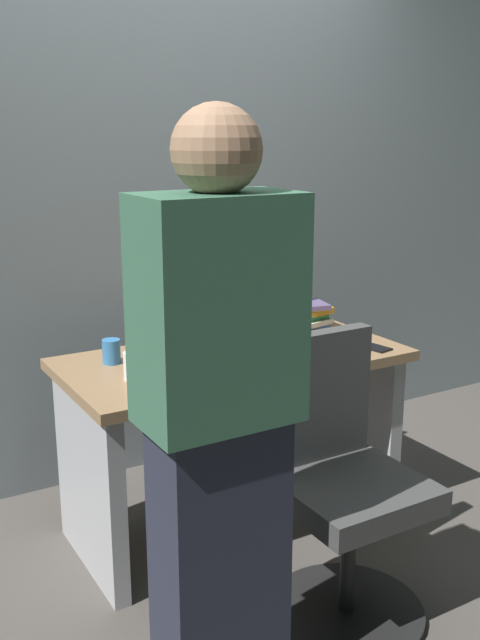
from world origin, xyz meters
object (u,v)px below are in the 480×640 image
office_chair (339,493)px  book_stack (307,315)px  cup_near_keyboard (133,366)px  person_at_desk (219,423)px  cell_phone (373,347)px  desk (234,410)px  monitor (230,281)px  cup_by_monitor (111,351)px  keyboard (237,362)px  mouse (308,349)px

office_chair → book_stack: 0.99m
office_chair → cup_near_keyboard: bearing=129.4°
person_at_desk → book_stack: bearing=44.7°
office_chair → cell_phone: size_ratio=6.53×
desk → office_chair: bearing=-87.9°
monitor → cup_near_keyboard: (-0.52, -0.23, -0.21)m
person_at_desk → cup_near_keyboard: 0.74m
cup_by_monitor → cell_phone: 1.03m
monitor → keyboard: 0.39m
desk → monitor: size_ratio=2.45×
person_at_desk → cup_near_keyboard: person_at_desk is taller
mouse → monitor: bearing=122.6°
book_stack → keyboard: bearing=-151.6°
office_chair → monitor: bearing=86.5°
cup_near_keyboard → book_stack: size_ratio=0.47×
office_chair → cell_phone: (0.50, 0.44, 0.31)m
monitor → cell_phone: (0.45, -0.36, -0.25)m
person_at_desk → keyboard: 0.83m
desk → person_at_desk: size_ratio=0.81×
person_at_desk → keyboard: bearing=56.4°
person_at_desk → keyboard: size_ratio=3.81×
cell_phone → person_at_desk: bearing=-160.2°
cup_near_keyboard → desk: bearing=9.2°
desk → person_at_desk: person_at_desk is taller
office_chair → cup_by_monitor: office_chair is taller
monitor → keyboard: (-0.13, -0.27, -0.25)m
person_at_desk → mouse: (0.77, 0.67, -0.09)m
office_chair → mouse: bearing=65.3°
monitor → book_stack: size_ratio=2.57×
office_chair → cup_near_keyboard: office_chair is taller
book_stack → cell_phone: 0.38m
monitor → cup_by_monitor: 0.56m
book_stack → mouse: bearing=-124.9°
person_at_desk → cell_phone: (1.04, 0.59, -0.11)m
keyboard → cup_near_keyboard: 0.40m
desk → person_at_desk: 1.01m
book_stack → cell_phone: (0.06, -0.37, -0.06)m
mouse → cup_near_keyboard: 0.71m
cup_near_keyboard → cup_by_monitor: size_ratio=1.08×
monitor → book_stack: 0.44m
monitor → cell_phone: monitor is taller
cup_near_keyboard → book_stack: book_stack is taller
desk → keyboard: keyboard is taller
person_at_desk → mouse: size_ratio=16.39×
cup_near_keyboard → mouse: bearing=-5.1°
cup_near_keyboard → cup_by_monitor: bearing=89.5°
mouse → book_stack: book_stack is taller
office_chair → person_at_desk: (-0.53, -0.16, 0.41)m
office_chair → keyboard: office_chair is taller
person_at_desk → keyboard: (0.46, 0.69, -0.10)m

